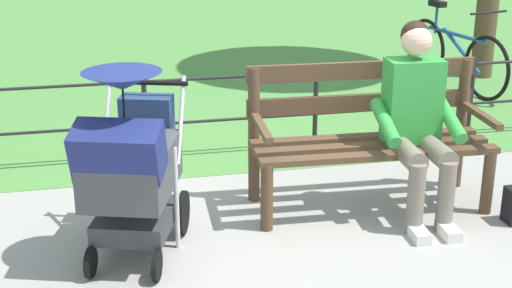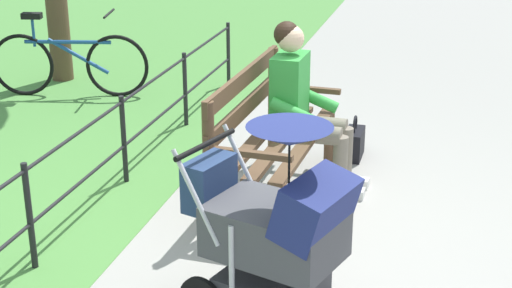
# 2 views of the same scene
# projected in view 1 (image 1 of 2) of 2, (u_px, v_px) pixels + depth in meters

# --- Properties ---
(ground_plane) EXTENTS (60.00, 60.00, 0.00)m
(ground_plane) POSITION_uv_depth(u_px,v_px,m) (267.00, 218.00, 4.99)
(ground_plane) COLOR #9E9B93
(grass_lawn) EXTENTS (40.00, 16.00, 0.01)m
(grass_lawn) POSITION_uv_depth(u_px,v_px,m) (154.00, 6.00, 13.08)
(grass_lawn) COLOR #518E42
(grass_lawn) RESTS_ON ground
(park_bench) EXTENTS (1.62, 0.66, 0.96)m
(park_bench) POSITION_uv_depth(u_px,v_px,m) (367.00, 130.00, 5.06)
(park_bench) COLOR brown
(park_bench) RESTS_ON ground
(person_on_bench) EXTENTS (0.55, 0.74, 1.28)m
(person_on_bench) POSITION_uv_depth(u_px,v_px,m) (417.00, 116.00, 4.85)
(person_on_bench) COLOR slate
(person_on_bench) RESTS_ON ground
(stroller) EXTENTS (0.73, 0.99, 1.15)m
(stroller) POSITION_uv_depth(u_px,v_px,m) (131.00, 163.00, 4.30)
(stroller) COLOR black
(stroller) RESTS_ON ground
(park_fence) EXTENTS (6.97, 0.04, 0.70)m
(park_fence) POSITION_uv_depth(u_px,v_px,m) (232.00, 105.00, 5.98)
(park_fence) COLOR black
(park_fence) RESTS_ON ground
(bicycle) EXTENTS (0.51, 1.63, 0.89)m
(bicycle) POSITION_uv_depth(u_px,v_px,m) (454.00, 55.00, 7.91)
(bicycle) COLOR black
(bicycle) RESTS_ON ground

